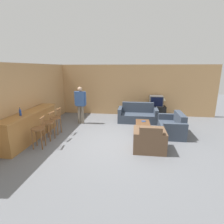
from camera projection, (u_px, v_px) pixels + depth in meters
The scene contains 17 objects.
ground_plane at pixel (114, 142), 5.88m from camera, with size 24.00×24.00×0.00m, color slate.
wall_back at pixel (122, 90), 9.14m from camera, with size 9.40×0.08×2.60m.
wall_left at pixel (41, 96), 7.27m from camera, with size 0.08×8.72×2.60m.
bar_counter at pixel (31, 125), 6.05m from camera, with size 0.55×2.86×0.99m.
bar_chair_near at pixel (39, 131), 5.38m from camera, with size 0.44×0.44×1.00m.
bar_chair_mid at pixel (48, 125), 5.99m from camera, with size 0.44×0.44×1.00m.
bar_chair_far at pixel (56, 120), 6.54m from camera, with size 0.42×0.42×1.00m.
couch_far at pixel (138, 115), 8.10m from camera, with size 1.78×0.87×0.86m.
armchair_near at pixel (149, 141), 5.26m from camera, with size 0.95×0.83×0.84m.
loveseat_right at pixel (172, 127), 6.54m from camera, with size 0.80×1.43×0.83m.
coffee_table at pixel (143, 125), 6.64m from camera, with size 0.53×1.08×0.40m.
tv_unit at pixel (155, 112), 8.76m from camera, with size 0.96×0.54×0.60m.
tv at pixel (156, 101), 8.62m from camera, with size 0.63×0.52×0.51m.
bottle at pixel (20, 112), 5.43m from camera, with size 0.07×0.07×0.26m.
book_on_table at pixel (143, 121), 6.83m from camera, with size 0.19×0.19×0.02m.
table_lamp at pixel (163, 99), 8.55m from camera, with size 0.29×0.29×0.51m.
person_by_window at pixel (80, 103), 7.68m from camera, with size 0.54×0.19×1.65m.
Camera 1 is at (0.63, -5.41, 2.45)m, focal length 28.00 mm.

